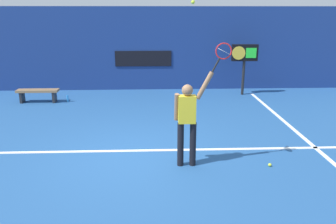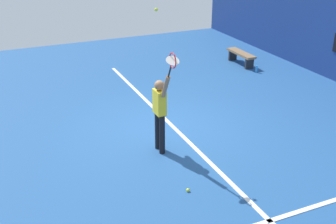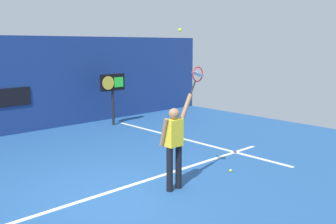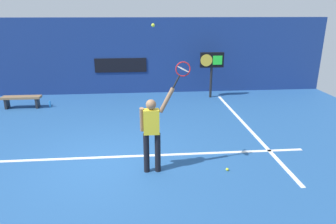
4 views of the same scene
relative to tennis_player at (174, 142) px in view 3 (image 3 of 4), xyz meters
The scene contains 8 objects.
ground_plane 1.56m from the tennis_player, 153.90° to the left, with size 18.00×18.00×0.00m, color #23518C.
court_baseline 1.65m from the tennis_player, 144.23° to the left, with size 10.00×0.10×0.01m, color white.
court_sideline 4.09m from the tennis_player, 39.46° to the left, with size 0.10×7.00×0.01m, color white.
tennis_player is the anchor object (origin of this frame).
tennis_racket 1.43m from the tennis_player, ahead, with size 0.43×0.27×0.61m.
tennis_ball 2.18m from the tennis_player, 56.20° to the right, with size 0.07×0.07×0.07m, color #CCE033.
scoreboard_clock 6.57m from the tennis_player, 65.98° to the left, with size 0.96×0.20×1.87m.
spare_ball 1.96m from the tennis_player, ahead, with size 0.07×0.07×0.07m, color #CCE033.
Camera 3 is at (-3.96, -5.73, 2.93)m, focal length 39.94 mm.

